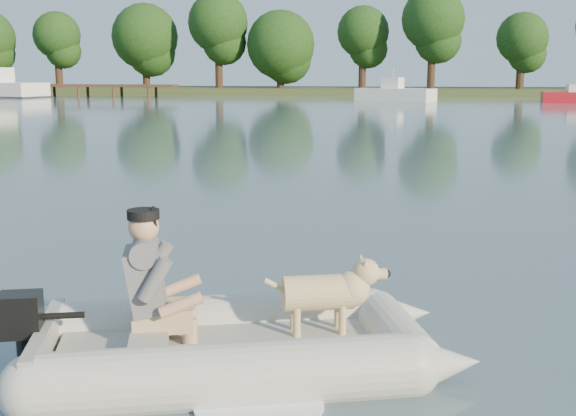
% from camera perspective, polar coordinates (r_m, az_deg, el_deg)
% --- Properties ---
extents(water, '(160.00, 160.00, 0.00)m').
position_cam_1_polar(water, '(5.89, -3.36, -11.07)').
color(water, slate).
rests_on(water, ground).
extents(shore_bank, '(160.00, 12.00, 0.70)m').
position_cam_1_polar(shore_bank, '(67.37, 7.95, 9.08)').
color(shore_bank, '#47512D').
rests_on(shore_bank, water).
extents(dock, '(18.00, 2.00, 1.04)m').
position_cam_1_polar(dock, '(63.47, -16.71, 8.87)').
color(dock, '#4C331E').
rests_on(dock, water).
extents(treeline, '(91.10, 7.35, 9.27)m').
position_cam_1_polar(treeline, '(66.90, 15.73, 13.06)').
color(treeline, '#332316').
rests_on(treeline, shore_bank).
extents(dinghy, '(5.38, 4.68, 1.30)m').
position_cam_1_polar(dinghy, '(5.39, -3.92, -6.94)').
color(dinghy, '#A3A39E').
rests_on(dinghy, water).
extents(man, '(0.82, 0.76, 1.01)m').
position_cam_1_polar(man, '(5.38, -10.99, -5.20)').
color(man, slate).
rests_on(man, dinghy).
extents(dog, '(0.93, 0.56, 0.58)m').
position_cam_1_polar(dog, '(5.53, 2.37, -7.18)').
color(dog, tan).
rests_on(dog, dinghy).
extents(outboard_motor, '(0.45, 0.37, 0.74)m').
position_cam_1_polar(outboard_motor, '(5.58, -20.27, -9.79)').
color(outboard_motor, black).
rests_on(outboard_motor, dinghy).
extents(motorboat, '(6.26, 4.39, 2.47)m').
position_cam_1_polar(motorboat, '(53.69, 8.49, 9.58)').
color(motorboat, white).
rests_on(motorboat, water).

